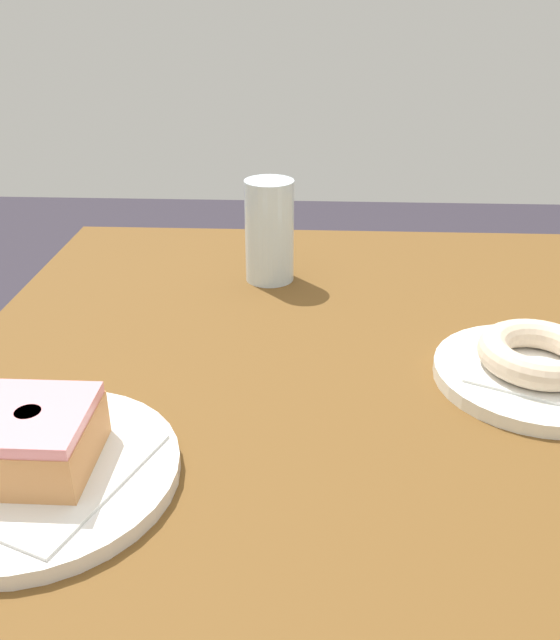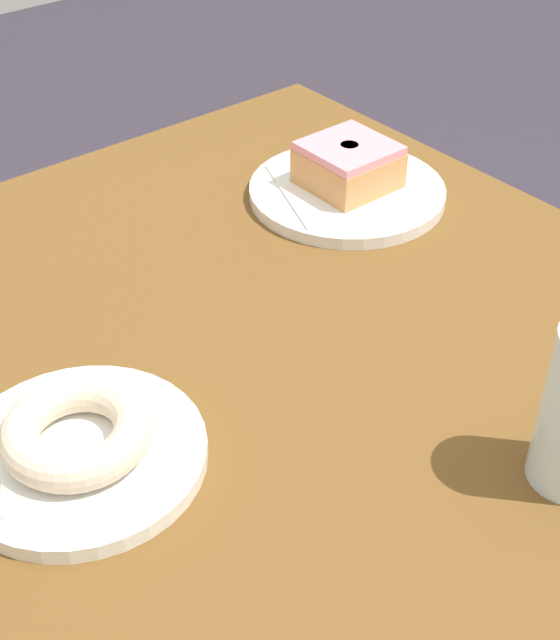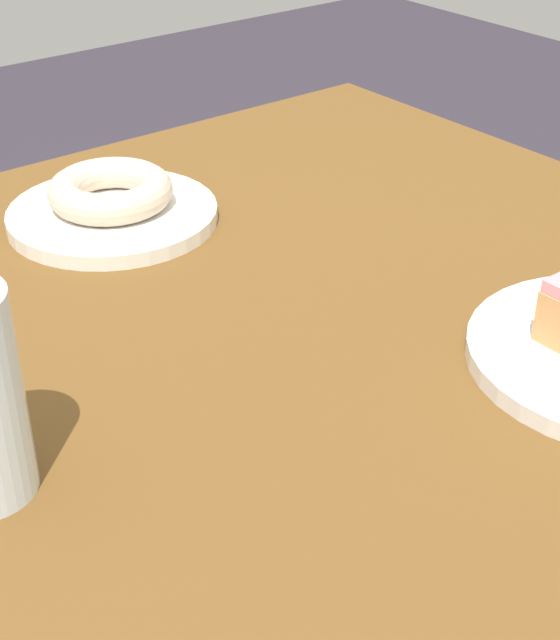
{
  "view_description": "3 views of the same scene",
  "coord_description": "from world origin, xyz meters",
  "views": [
    {
      "loc": [
        -0.58,
        0.01,
        1.06
      ],
      "look_at": [
        0.03,
        0.04,
        0.75
      ],
      "focal_mm": 37.0,
      "sensor_mm": 36.0,
      "label": 1
    },
    {
      "loc": [
        0.48,
        -0.41,
        1.22
      ],
      "look_at": [
        -0.01,
        -0.01,
        0.74
      ],
      "focal_mm": 50.59,
      "sensor_mm": 36.0,
      "label": 2
    },
    {
      "loc": [
        0.39,
        0.54,
        1.1
      ],
      "look_at": [
        0.01,
        0.06,
        0.73
      ],
      "focal_mm": 54.26,
      "sensor_mm": 36.0,
      "label": 3
    }
  ],
  "objects": [
    {
      "name": "table",
      "position": [
        0.0,
        0.0,
        0.58
      ],
      "size": [
        0.91,
        0.79,
        0.7
      ],
      "color": "brown",
      "rests_on": "ground_plane"
    },
    {
      "name": "plate_glazed_square",
      "position": [
        -0.17,
        0.23,
        0.71
      ],
      "size": [
        0.22,
        0.22,
        0.01
      ],
      "primitive_type": "cylinder",
      "color": "white",
      "rests_on": "table"
    },
    {
      "name": "napkin_glazed_square",
      "position": [
        -0.17,
        0.23,
        0.72
      ],
      "size": [
        0.19,
        0.19,
        0.0
      ],
      "primitive_type": "cube",
      "rotation": [
        0.0,
        0.0,
        -0.37
      ],
      "color": "white",
      "rests_on": "plate_glazed_square"
    },
    {
      "name": "donut_glazed_square",
      "position": [
        -0.17,
        0.23,
        0.74
      ],
      "size": [
        0.09,
        0.09,
        0.05
      ],
      "color": "tan",
      "rests_on": "napkin_glazed_square"
    },
    {
      "name": "plate_sugar_ring",
      "position": [
        -0.0,
        -0.21,
        0.71
      ],
      "size": [
        0.2,
        0.2,
        0.01
      ],
      "primitive_type": "cylinder",
      "color": "white",
      "rests_on": "table"
    },
    {
      "name": "napkin_sugar_ring",
      "position": [
        -0.0,
        -0.21,
        0.72
      ],
      "size": [
        0.16,
        0.16,
        0.0
      ],
      "primitive_type": "cube",
      "rotation": [
        0.0,
        0.0,
        -0.44
      ],
      "color": "white",
      "rests_on": "plate_sugar_ring"
    },
    {
      "name": "donut_sugar_ring",
      "position": [
        -0.0,
        -0.21,
        0.73
      ],
      "size": [
        0.12,
        0.12,
        0.03
      ],
      "primitive_type": "torus",
      "color": "beige",
      "rests_on": "napkin_sugar_ring"
    },
    {
      "name": "water_glass",
      "position": [
        0.25,
        0.07,
        0.77
      ],
      "size": [
        0.07,
        0.07,
        0.14
      ],
      "primitive_type": "cylinder",
      "color": "silver",
      "rests_on": "table"
    }
  ]
}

